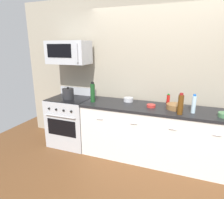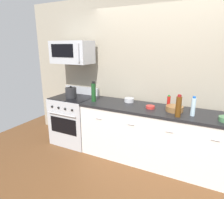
{
  "view_description": "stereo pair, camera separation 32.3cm",
  "coord_description": "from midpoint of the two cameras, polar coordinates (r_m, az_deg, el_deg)",
  "views": [
    {
      "loc": [
        0.37,
        -2.97,
        1.84
      ],
      "look_at": [
        -0.74,
        -0.05,
        0.99
      ],
      "focal_mm": 30.81,
      "sensor_mm": 36.0,
      "label": 1
    },
    {
      "loc": [
        0.66,
        -2.84,
        1.84
      ],
      "look_at": [
        -0.74,
        -0.05,
        0.99
      ],
      "focal_mm": 30.81,
      "sensor_mm": 36.0,
      "label": 2
    }
  ],
  "objects": [
    {
      "name": "microwave",
      "position": [
        3.63,
        -15.31,
        13.32
      ],
      "size": [
        0.74,
        0.44,
        0.4
      ],
      "color": "#B7BABF"
    },
    {
      "name": "bottle_hot_sauce_red",
      "position": [
        3.18,
        13.56,
        -0.23
      ],
      "size": [
        0.05,
        0.05,
        0.2
      ],
      "color": "#B21914",
      "rests_on": "countertop_slab"
    },
    {
      "name": "ground_plane",
      "position": [
        3.48,
        9.43,
        -16.93
      ],
      "size": [
        6.64,
        6.64,
        0.0
      ],
      "primitive_type": "plane",
      "color": "brown"
    },
    {
      "name": "stockpot",
      "position": [
        3.64,
        -15.4,
        1.67
      ],
      "size": [
        0.21,
        0.21,
        0.22
      ],
      "color": "#262628",
      "rests_on": "range_oven"
    },
    {
      "name": "counter_unit",
      "position": [
        3.26,
        9.78,
        -10.06
      ],
      "size": [
        2.45,
        0.66,
        0.92
      ],
      "color": "silver",
      "rests_on": "ground_plane"
    },
    {
      "name": "back_wall",
      "position": [
        3.39,
        11.82,
        6.62
      ],
      "size": [
        5.54,
        0.1,
        2.7
      ],
      "primitive_type": "cube",
      "color": "#9E937F",
      "rests_on": "ground_plane"
    },
    {
      "name": "bowl_steel_prep",
      "position": [
        3.36,
        2.15,
        -0.01
      ],
      "size": [
        0.17,
        0.17,
        0.07
      ],
      "color": "#B2B5BA",
      "rests_on": "countertop_slab"
    },
    {
      "name": "bowl_wooden_salad",
      "position": [
        3.05,
        15.3,
        -2.04
      ],
      "size": [
        0.25,
        0.25,
        0.08
      ],
      "color": "brown",
      "rests_on": "countertop_slab"
    },
    {
      "name": "bowl_red_small",
      "position": [
        3.08,
        8.61,
        -1.88
      ],
      "size": [
        0.14,
        0.14,
        0.04
      ],
      "color": "#B72D28",
      "rests_on": "countertop_slab"
    },
    {
      "name": "range_oven",
      "position": [
        3.85,
        -14.36,
        -6.12
      ],
      "size": [
        0.76,
        0.69,
        1.07
      ],
      "color": "#B7BABF",
      "rests_on": "ground_plane"
    },
    {
      "name": "bottle_wine_green",
      "position": [
        3.34,
        -8.53,
        2.04
      ],
      "size": [
        0.08,
        0.08,
        0.35
      ],
      "color": "#19471E",
      "rests_on": "countertop_slab"
    },
    {
      "name": "bottle_wine_amber",
      "position": [
        2.8,
        16.62,
        -1.43
      ],
      "size": [
        0.08,
        0.08,
        0.31
      ],
      "color": "#59330F",
      "rests_on": "countertop_slab"
    },
    {
      "name": "bottle_water_clear",
      "position": [
        2.93,
        20.25,
        -1.34
      ],
      "size": [
        0.06,
        0.06,
        0.28
      ],
      "color": "silver",
      "rests_on": "countertop_slab"
    }
  ]
}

